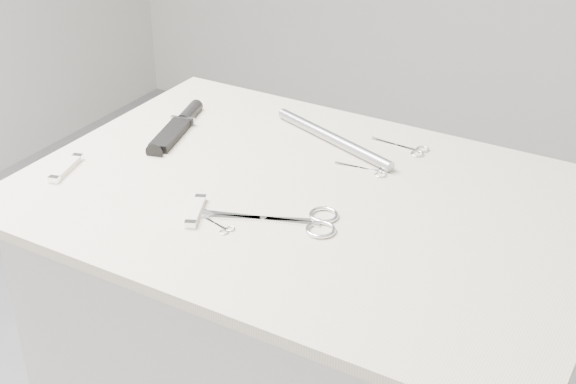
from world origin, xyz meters
The scene contains 9 objects.
display_board centered at (0.00, 0.00, 0.91)m, with size 1.00×0.70×0.02m, color beige.
large_shears centered at (0.03, -0.09, 0.92)m, with size 0.22×0.13×0.01m.
embroidery_scissors_a centered at (0.06, 0.13, 0.92)m, with size 0.10×0.04×0.00m.
embroidery_scissors_b centered at (0.08, 0.25, 0.92)m, with size 0.11×0.05×0.00m.
tiny_scissors centered at (-0.07, -0.17, 0.92)m, with size 0.07×0.03×0.00m.
sheathed_knife centered at (-0.36, 0.11, 0.93)m, with size 0.09×0.22×0.03m.
pocket_knife_a centered at (-0.42, -0.15, 0.93)m, with size 0.05×0.10×0.01m.
pocket_knife_b centered at (-0.13, -0.15, 0.93)m, with size 0.06×0.10×0.01m.
metal_rail centered at (-0.06, 0.20, 0.93)m, with size 0.02×0.02×0.31m, color #93969B.
Camera 1 is at (0.57, -1.06, 1.61)m, focal length 50.00 mm.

